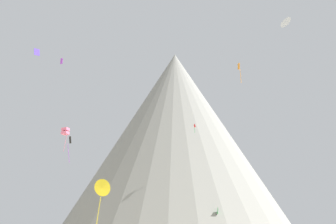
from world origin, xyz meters
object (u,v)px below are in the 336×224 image
kite_yellow_low (102,188)px  kite_rainbow_mid (65,131)px  rock_massif (176,147)px  kite_white_high (286,23)px  kite_indigo_high (37,52)px  kite_violet_high (62,61)px  kite_black_mid (70,144)px  kite_red_high (195,127)px  kite_green_low (218,212)px  kite_orange_high (239,68)px

kite_yellow_low → kite_rainbow_mid: bearing=129.7°
rock_massif → kite_white_high: rock_massif is taller
kite_indigo_high → kite_violet_high: (-0.66, 22.20, 9.00)m
kite_rainbow_mid → kite_white_high: bearing=-101.1°
kite_black_mid → kite_red_high: bearing=113.0°
kite_indigo_high → kite_black_mid: bearing=97.5°
kite_rainbow_mid → kite_yellow_low: kite_rainbow_mid is taller
rock_massif → kite_green_low: (5.39, -33.33, -22.41)m
kite_orange_high → kite_green_low: bearing=-132.2°
kite_indigo_high → kite_green_low: kite_indigo_high is taller
kite_black_mid → kite_yellow_low: bearing=18.6°
rock_massif → kite_yellow_low: 75.29m
kite_yellow_low → kite_white_high: kite_white_high is taller
kite_yellow_low → kite_green_low: (24.01, 36.57, -1.52)m
kite_rainbow_mid → kite_red_high: size_ratio=2.29×
kite_green_low → kite_black_mid: kite_black_mid is taller
kite_rainbow_mid → kite_black_mid: size_ratio=0.98×
kite_yellow_low → kite_white_high: bearing=31.6°
kite_orange_high → kite_violet_high: (-39.49, 6.84, 3.05)m
rock_massif → kite_rainbow_mid: rock_massif is taller
kite_red_high → kite_white_high: size_ratio=1.00×
kite_red_high → kite_orange_high: kite_orange_high is taller
kite_rainbow_mid → kite_yellow_low: bearing=-138.3°
rock_massif → kite_orange_high: 49.09m
kite_white_high → kite_green_low: bearing=-15.8°
kite_white_high → kite_indigo_high: bearing=61.1°
kite_rainbow_mid → kite_orange_high: 41.88m
kite_green_low → kite_yellow_low: bearing=17.8°
kite_red_high → kite_white_high: (10.46, -35.57, 9.85)m
kite_violet_high → kite_black_mid: size_ratio=0.25×
kite_red_high → kite_white_high: 38.36m
kite_red_high → kite_rainbow_mid: bearing=-52.1°
rock_massif → kite_red_high: rock_massif is taller
kite_black_mid → kite_violet_high: bearing=-86.0°
kite_rainbow_mid → kite_violet_high: bearing=-170.8°
rock_massif → kite_indigo_high: rock_massif is taller
kite_red_high → kite_green_low: 22.54m
kite_red_high → kite_yellow_low: kite_red_high is taller
kite_black_mid → kite_indigo_high: bearing=-6.3°
kite_violet_high → kite_orange_high: bearing=68.5°
kite_black_mid → kite_green_low: bearing=103.1°
kite_red_high → kite_black_mid: size_ratio=0.43×
rock_massif → kite_green_low: size_ratio=19.64×
rock_massif → kite_black_mid: size_ratio=13.39×
rock_massif → kite_black_mid: (-28.11, -40.81, -8.74)m
kite_red_high → rock_massif: bearing=-152.2°
rock_massif → kite_rainbow_mid: size_ratio=13.68×
kite_violet_high → kite_black_mid: (3.36, 0.20, -19.28)m
kite_indigo_high → kite_white_high: bearing=13.0°
kite_yellow_low → kite_green_low: 43.78m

